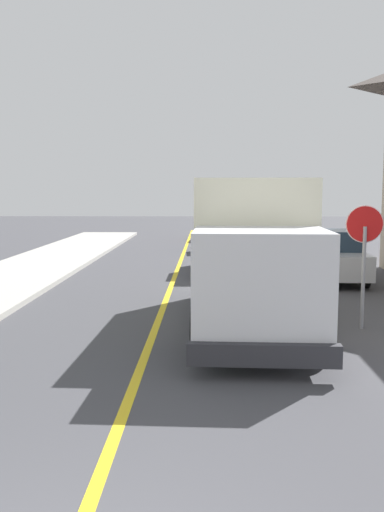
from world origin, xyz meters
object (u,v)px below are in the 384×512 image
(parked_car_near, at_px, (222,251))
(parked_van_across, at_px, (331,257))
(parked_car_mid, at_px, (226,235))
(stop_sign, at_px, (364,243))
(box_truck, at_px, (252,245))
(parked_car_far, at_px, (220,227))

(parked_car_near, height_order, parked_van_across, same)
(parked_car_mid, height_order, stop_sign, stop_sign)
(parked_van_across, bearing_deg, stop_sign, -96.55)
(box_truck, relative_size, stop_sign, 2.74)
(box_truck, xyz_separation_m, parked_car_far, (-0.21, 20.82, -0.97))
(parked_car_far, relative_size, stop_sign, 1.69)
(parked_car_mid, distance_m, stop_sign, 15.33)
(parked_car_mid, bearing_deg, stop_sign, -80.88)
(box_truck, distance_m, stop_sign, 2.38)
(box_truck, bearing_deg, parked_van_across, 62.89)
(parked_car_far, xyz_separation_m, stop_sign, (2.56, -21.21, 1.06))
(parked_car_near, height_order, stop_sign, stop_sign)
(stop_sign, bearing_deg, parked_car_mid, 99.12)
(parked_car_near, xyz_separation_m, parked_van_across, (3.56, -1.65, 0.00))
(box_truck, relative_size, parked_car_near, 1.65)
(parked_car_near, relative_size, parked_car_far, 0.98)
(parked_car_far, distance_m, stop_sign, 21.39)
(parked_car_mid, bearing_deg, box_truck, -89.72)
(parked_car_near, xyz_separation_m, parked_car_mid, (0.40, 7.03, 0.00))
(parked_car_near, bearing_deg, box_truck, -86.51)
(box_truck, height_order, parked_car_mid, box_truck)
(parked_car_far, bearing_deg, box_truck, -89.41)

